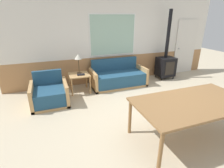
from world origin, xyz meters
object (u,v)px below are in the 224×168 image
couch (118,78)px  dining_table (193,104)px  table_lamp (78,58)px  side_table (79,77)px  armchair (50,95)px  wood_stove (166,64)px

couch → dining_table: couch is taller
table_lamp → dining_table: (1.46, -2.88, -0.32)m
table_lamp → side_table: bearing=-106.4°
armchair → dining_table: (2.34, -2.27, 0.43)m
table_lamp → wood_stove: size_ratio=0.24×
armchair → table_lamp: 1.31m
side_table → table_lamp: 0.55m
table_lamp → wood_stove: wood_stove is taller
side_table → wood_stove: wood_stove is taller
table_lamp → wood_stove: 3.09m
couch → side_table: (-1.25, -0.06, 0.20)m
side_table → dining_table: dining_table is taller
dining_table → armchair: bearing=135.8°
dining_table → wood_stove: size_ratio=0.88×
dining_table → wood_stove: 3.33m
couch → wood_stove: size_ratio=0.75×
couch → dining_table: size_ratio=0.85×
side_table → armchair: bearing=-149.4°
armchair → side_table: bearing=17.7°
armchair → wood_stove: bearing=-3.7°
couch → table_lamp: (-1.22, 0.04, 0.74)m
couch → armchair: bearing=-165.0°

